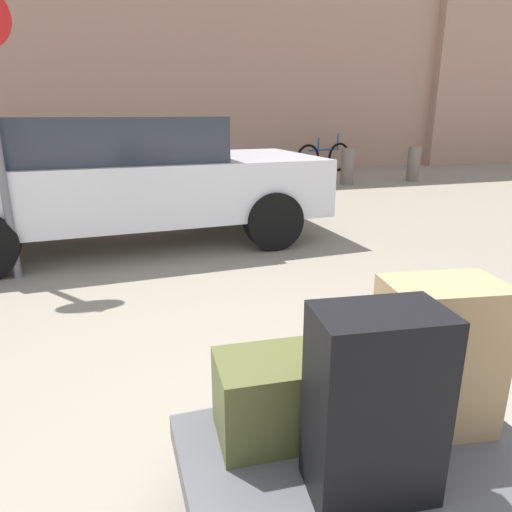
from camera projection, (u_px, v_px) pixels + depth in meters
luggage_cart at (358, 467)px, 1.63m from camera, size 1.21×0.78×0.34m
suitcase_black_rear_left at (374, 405)px, 1.36m from camera, size 0.40×0.27×0.60m
duffel_bag_olive_rear_right at (302, 393)px, 1.67m from camera, size 0.63×0.33×0.30m
suitcase_tan_front_left at (437, 356)px, 1.66m from camera, size 0.44×0.32×0.56m
parked_car at (125, 177)px, 5.24m from camera, size 4.37×2.07×1.42m
bicycle_leaning at (324, 157)px, 11.67m from camera, size 1.71×0.55×0.96m
bollard_kerb_near at (289, 169)px, 9.33m from camera, size 0.27×0.27×0.75m
bollard_kerb_mid at (348, 166)px, 9.71m from camera, size 0.27×0.27×0.75m
bollard_kerb_far at (414, 164)px, 10.17m from camera, size 0.27×0.27×0.75m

